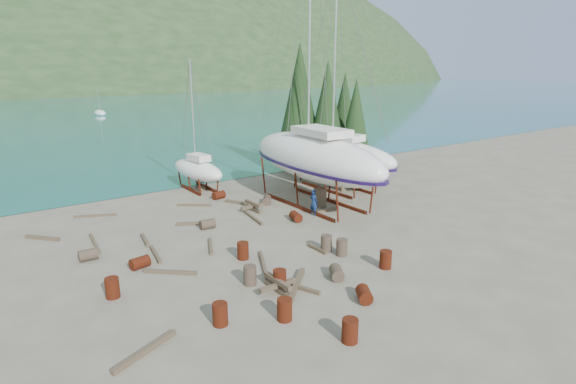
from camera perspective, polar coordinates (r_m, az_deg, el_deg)
ground at (r=24.54m, az=0.98°, el=-6.75°), size 600.00×600.00×0.00m
far_house_right at (r=212.74m, az=-24.89°, el=12.32°), size 6.60×5.60×5.60m
cypress_near_right at (r=40.09m, az=4.99°, el=10.40°), size 3.60×3.60×10.00m
cypress_mid_right at (r=39.73m, az=8.53°, el=8.98°), size 3.06×3.06×8.50m
cypress_back_left at (r=40.61m, az=1.49°, el=11.74°), size 4.14×4.14×11.50m
cypress_far_right at (r=42.88m, az=7.15°, el=9.88°), size 3.24×3.24×9.00m
moored_boat_mid at (r=101.32m, az=-22.77°, el=9.21°), size 2.00×5.00×6.05m
large_sailboat_near at (r=30.83m, az=3.38°, el=4.50°), size 4.65×13.76×21.37m
large_sailboat_far at (r=35.32m, az=6.24°, el=4.71°), size 4.87×11.02×16.84m
small_sailboat_shore at (r=35.77m, az=-11.41°, el=2.82°), size 2.68×6.40×9.95m
worker at (r=29.17m, az=3.30°, el=-1.34°), size 0.49×0.67×1.72m
drum_0 at (r=17.47m, az=-8.61°, el=-15.08°), size 0.58×0.58×0.88m
drum_1 at (r=20.85m, az=6.18°, el=-10.14°), size 0.96×1.05×0.58m
drum_2 at (r=22.85m, az=-18.30°, el=-8.52°), size 0.97×0.72×0.58m
drum_3 at (r=16.50m, az=7.88°, el=-17.03°), size 0.58×0.58×0.88m
drum_4 at (r=33.29m, az=-8.78°, el=-0.40°), size 0.96×0.71×0.58m
drum_5 at (r=23.24m, az=6.85°, el=-6.99°), size 0.58×0.58×0.88m
drum_6 at (r=28.18m, az=1.00°, el=-3.14°), size 0.77×0.99×0.58m
drum_7 at (r=22.19m, az=12.29°, el=-8.37°), size 0.58×0.58×0.88m
drum_8 at (r=20.46m, az=-21.41°, el=-11.26°), size 0.58×0.58×0.88m
drum_9 at (r=27.28m, az=-10.19°, el=-4.03°), size 0.93×0.65×0.58m
drum_10 at (r=19.78m, az=-1.06°, el=-11.05°), size 0.58×0.58×0.88m
drum_11 at (r=31.72m, az=-2.66°, el=-1.02°), size 0.98×1.05×0.58m
drum_12 at (r=19.17m, az=9.65°, el=-12.70°), size 0.97×1.05×0.58m
drum_13 at (r=17.57m, az=-0.44°, el=-14.70°), size 0.58×0.58×0.88m
drum_14 at (r=22.79m, az=-5.74°, el=-7.42°), size 0.58×0.58×0.88m
drum_15 at (r=24.68m, az=-24.03°, el=-7.30°), size 0.92×0.64×0.58m
drum_16 at (r=20.23m, az=-4.86°, el=-10.48°), size 0.58×0.58×0.88m
drum_17 at (r=23.66m, az=4.88°, el=-6.52°), size 0.58×0.58×0.88m
timber_0 at (r=31.61m, az=-23.31°, el=-2.78°), size 2.44×1.24×0.14m
timber_1 at (r=30.05m, az=4.67°, el=-2.39°), size 2.07×0.32×0.19m
timber_2 at (r=28.77m, az=-28.72°, el=-5.14°), size 1.56×1.75×0.19m
timber_3 at (r=22.03m, az=-3.11°, el=-9.25°), size 1.61×2.96×0.15m
timber_4 at (r=26.24m, az=-17.71°, el=-5.81°), size 0.49×1.93×0.17m
timber_5 at (r=20.07m, az=0.65°, el=-11.78°), size 1.13×2.53×0.16m
timber_6 at (r=32.03m, az=-6.49°, el=-1.31°), size 1.08×1.73×0.19m
timber_7 at (r=23.86m, az=3.74°, el=-7.22°), size 0.17×1.44×0.17m
timber_8 at (r=28.14m, az=-12.07°, el=-3.94°), size 1.77×1.01×0.19m
timber_9 at (r=31.91m, az=-11.82°, el=-1.65°), size 1.96×1.58×0.15m
timber_10 at (r=28.70m, az=-4.45°, el=-3.27°), size 0.64×2.89×0.16m
timber_11 at (r=24.52m, az=-9.79°, el=-6.80°), size 1.07×2.10×0.15m
timber_12 at (r=21.97m, az=-14.72°, el=-9.80°), size 1.99×1.81×0.17m
timber_14 at (r=16.70m, az=-17.64°, el=-18.67°), size 2.54×1.19×0.18m
timber_15 at (r=26.70m, az=-23.34°, el=-6.02°), size 0.45×3.19×0.15m
timber_16 at (r=20.01m, az=1.03°, el=-11.76°), size 2.49×2.26×0.23m
timber_17 at (r=24.12m, az=-16.46°, el=-7.61°), size 0.52×2.28×0.16m
timber_pile_fore at (r=19.60m, az=-1.30°, el=-11.77°), size 1.80×1.80×0.60m
timber_pile_aft at (r=30.29m, az=-4.48°, el=-1.83°), size 1.80×1.80×0.60m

